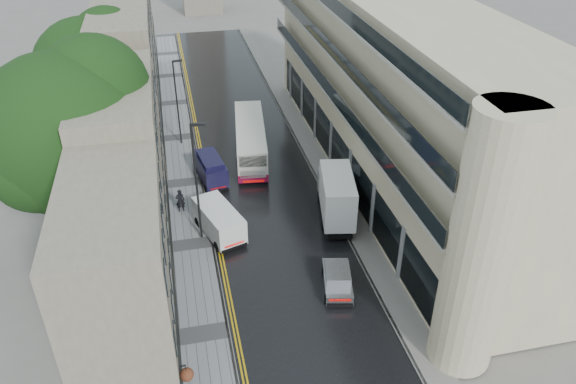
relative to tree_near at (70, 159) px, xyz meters
name	(u,v)px	position (x,y,z in m)	size (l,w,h in m)	color
road	(258,175)	(12.50, 7.50, -6.94)	(9.00, 85.00, 0.02)	black
left_sidewalk	(185,183)	(6.65, 7.50, -6.89)	(2.70, 85.00, 0.12)	gray
right_sidewalk	(322,168)	(17.90, 7.50, -6.89)	(1.80, 85.00, 0.12)	slate
old_shop_row	(128,105)	(3.05, 10.00, -0.95)	(4.50, 56.00, 12.00)	gray
modern_block	(392,91)	(22.80, 6.00, 0.05)	(8.00, 40.00, 14.00)	beige
tree_near	(70,159)	(0.00, 0.00, 0.00)	(10.56, 10.56, 13.89)	black
tree_far	(93,91)	(0.30, 13.00, -0.72)	(9.24, 9.24, 12.46)	black
cream_bus	(238,157)	(11.11, 8.35, -5.50)	(2.38, 10.45, 2.85)	silver
white_lorry	(324,208)	(15.69, -1.00, -5.08)	(2.11, 7.05, 3.70)	white
silver_hatchback	(327,293)	(13.89, -8.07, -6.24)	(1.60, 3.65, 1.37)	#9C9BA0
white_van	(217,238)	(8.20, -1.75, -5.87)	(2.00, 4.67, 2.11)	white
navy_van	(205,179)	(8.20, 5.94, -5.81)	(1.76, 4.39, 2.24)	black
pedestrian	(180,201)	(6.13, 3.39, -5.92)	(0.66, 0.43, 1.82)	black
lamp_post_near	(197,184)	(7.30, -0.13, -2.60)	(0.95, 0.21, 8.45)	#232325
lamp_post_far	(177,104)	(6.79, 14.52, -3.03)	(0.85, 0.19, 7.59)	black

